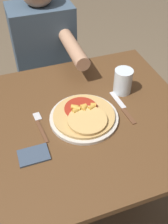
% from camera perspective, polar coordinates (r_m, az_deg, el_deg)
% --- Properties ---
extents(ground_plane, '(8.00, 8.00, 0.00)m').
position_cam_1_polar(ground_plane, '(1.70, -0.76, -18.84)').
color(ground_plane, brown).
extents(dining_table, '(0.96, 0.84, 0.73)m').
position_cam_1_polar(dining_table, '(1.19, -1.03, -5.40)').
color(dining_table, brown).
rests_on(dining_table, ground_plane).
extents(plate, '(0.29, 0.29, 0.01)m').
position_cam_1_polar(plate, '(1.10, 0.00, -1.24)').
color(plate, beige).
rests_on(plate, dining_table).
extents(pizza, '(0.26, 0.26, 0.04)m').
position_cam_1_polar(pizza, '(1.08, 0.10, -0.76)').
color(pizza, tan).
rests_on(pizza, plate).
extents(fork, '(0.03, 0.18, 0.00)m').
position_cam_1_polar(fork, '(1.09, -9.58, -2.80)').
color(fork, brown).
rests_on(fork, dining_table).
extents(knife, '(0.03, 0.22, 0.00)m').
position_cam_1_polar(knife, '(1.16, 8.46, 0.96)').
color(knife, brown).
rests_on(knife, dining_table).
extents(drinking_glass, '(0.08, 0.08, 0.12)m').
position_cam_1_polar(drinking_glass, '(1.21, 8.47, 6.65)').
color(drinking_glass, silver).
rests_on(drinking_glass, dining_table).
extents(napkin, '(0.11, 0.08, 0.01)m').
position_cam_1_polar(napkin, '(0.99, -10.90, -9.20)').
color(napkin, '#38475B').
rests_on(napkin, dining_table).
extents(person_diner, '(0.34, 0.52, 1.14)m').
position_cam_1_polar(person_diner, '(1.62, -8.34, 11.67)').
color(person_diner, '#2D2D38').
rests_on(person_diner, ground_plane).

